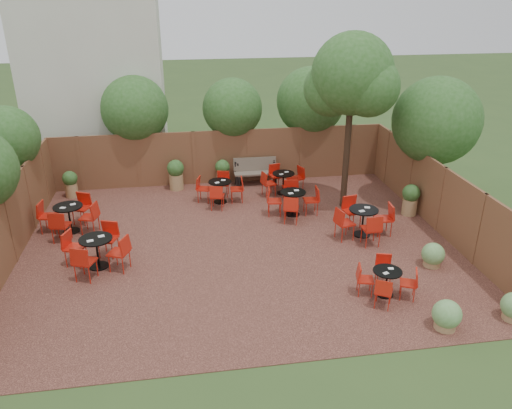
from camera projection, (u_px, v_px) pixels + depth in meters
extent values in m
plane|color=#354F23|center=(239.00, 245.00, 14.16)|extent=(80.00, 80.00, 0.00)
cube|color=#311A14|center=(239.00, 245.00, 14.16)|extent=(12.00, 10.00, 0.02)
cube|color=brown|center=(222.00, 157.00, 18.29)|extent=(12.00, 0.08, 2.00)
cube|color=brown|center=(9.00, 228.00, 12.90)|extent=(0.08, 10.00, 2.00)
cube|color=brown|center=(441.00, 200.00, 14.62)|extent=(0.08, 10.00, 2.00)
cube|color=beige|center=(96.00, 64.00, 19.15)|extent=(5.00, 4.00, 8.00)
sphere|color=#26501A|center=(6.00, 138.00, 14.90)|extent=(1.93, 1.93, 1.93)
sphere|color=#26501A|center=(135.00, 109.00, 17.80)|extent=(2.39, 2.39, 2.39)
sphere|color=#26501A|center=(232.00, 108.00, 18.24)|extent=(2.19, 2.19, 2.19)
sphere|color=#26501A|center=(311.00, 101.00, 18.80)|extent=(2.58, 2.58, 2.58)
sphere|color=#26501A|center=(436.00, 121.00, 15.78)|extent=(2.79, 2.79, 2.79)
cylinder|color=black|center=(348.00, 140.00, 15.72)|extent=(0.25, 0.25, 4.55)
sphere|color=#26501A|center=(353.00, 74.00, 14.90)|extent=(2.48, 2.48, 2.48)
sphere|color=#26501A|center=(332.00, 89.00, 15.39)|extent=(1.74, 1.74, 1.74)
sphere|color=#26501A|center=(369.00, 86.00, 14.72)|extent=(1.81, 1.81, 1.81)
cube|color=brown|center=(257.00, 174.00, 18.28)|extent=(1.49, 0.45, 0.05)
cube|color=brown|center=(256.00, 165.00, 18.35)|extent=(1.49, 0.11, 0.45)
cube|color=black|center=(239.00, 180.00, 18.27)|extent=(0.06, 0.45, 0.40)
cube|color=black|center=(275.00, 178.00, 18.47)|extent=(0.06, 0.45, 0.40)
cube|color=brown|center=(256.00, 173.00, 18.26)|extent=(1.59, 0.50, 0.05)
cube|color=brown|center=(255.00, 164.00, 18.34)|extent=(1.58, 0.14, 0.48)
cube|color=black|center=(236.00, 180.00, 18.26)|extent=(0.07, 0.48, 0.42)
cube|color=black|center=(275.00, 178.00, 18.46)|extent=(0.07, 0.48, 0.42)
cylinder|color=black|center=(99.00, 266.00, 13.02)|extent=(0.49, 0.49, 0.03)
cylinder|color=black|center=(97.00, 253.00, 12.86)|extent=(0.06, 0.06, 0.78)
cylinder|color=black|center=(95.00, 239.00, 12.70)|extent=(0.85, 0.85, 0.03)
cube|color=white|center=(101.00, 236.00, 12.79)|extent=(0.19, 0.16, 0.02)
cube|color=white|center=(90.00, 241.00, 12.55)|extent=(0.19, 0.16, 0.02)
cylinder|color=black|center=(283.00, 193.00, 17.65)|extent=(0.45, 0.45, 0.03)
cylinder|color=black|center=(283.00, 183.00, 17.50)|extent=(0.05, 0.05, 0.71)
cylinder|color=black|center=(283.00, 173.00, 17.36)|extent=(0.77, 0.77, 0.03)
cube|color=white|center=(286.00, 172.00, 17.44)|extent=(0.17, 0.15, 0.02)
cube|color=white|center=(281.00, 174.00, 17.22)|extent=(0.17, 0.15, 0.02)
cylinder|color=black|center=(362.00, 234.00, 14.68)|extent=(0.49, 0.49, 0.03)
cylinder|color=black|center=(363.00, 222.00, 14.52)|extent=(0.06, 0.06, 0.78)
cylinder|color=black|center=(364.00, 210.00, 14.36)|extent=(0.85, 0.85, 0.03)
cube|color=white|center=(367.00, 207.00, 14.45)|extent=(0.16, 0.12, 0.02)
cube|color=white|center=(362.00, 211.00, 14.21)|extent=(0.16, 0.12, 0.02)
cylinder|color=black|center=(385.00, 294.00, 11.83)|extent=(0.39, 0.39, 0.03)
cylinder|color=black|center=(386.00, 283.00, 11.70)|extent=(0.04, 0.04, 0.62)
cylinder|color=black|center=(388.00, 271.00, 11.57)|extent=(0.68, 0.68, 0.03)
cube|color=white|center=(391.00, 268.00, 11.64)|extent=(0.15, 0.13, 0.01)
cube|color=white|center=(386.00, 273.00, 11.45)|extent=(0.15, 0.13, 0.01)
cylinder|color=black|center=(72.00, 231.00, 14.89)|extent=(0.49, 0.49, 0.03)
cylinder|color=black|center=(70.00, 219.00, 14.73)|extent=(0.06, 0.06, 0.78)
cylinder|color=black|center=(68.00, 207.00, 14.57)|extent=(0.85, 0.85, 0.03)
cube|color=white|center=(73.00, 204.00, 14.66)|extent=(0.18, 0.15, 0.02)
cube|color=white|center=(63.00, 208.00, 14.42)|extent=(0.18, 0.15, 0.02)
cylinder|color=black|center=(292.00, 214.00, 15.99)|extent=(0.47, 0.47, 0.03)
cylinder|color=black|center=(293.00, 203.00, 15.84)|extent=(0.05, 0.05, 0.74)
cylinder|color=black|center=(293.00, 192.00, 15.69)|extent=(0.81, 0.81, 0.03)
cube|color=white|center=(296.00, 190.00, 15.78)|extent=(0.16, 0.13, 0.02)
cube|color=white|center=(291.00, 193.00, 15.55)|extent=(0.16, 0.13, 0.02)
cylinder|color=black|center=(221.00, 202.00, 16.92)|extent=(0.45, 0.45, 0.03)
cylinder|color=black|center=(220.00, 192.00, 16.78)|extent=(0.05, 0.05, 0.71)
cylinder|color=black|center=(220.00, 182.00, 16.63)|extent=(0.77, 0.77, 0.03)
cube|color=white|center=(223.00, 180.00, 16.71)|extent=(0.16, 0.13, 0.02)
cube|color=white|center=(217.00, 183.00, 16.49)|extent=(0.16, 0.13, 0.02)
cylinder|color=#9A794D|center=(176.00, 182.00, 17.92)|extent=(0.50, 0.50, 0.57)
sphere|color=#26501A|center=(175.00, 168.00, 17.72)|extent=(0.60, 0.60, 0.60)
cylinder|color=#9A794D|center=(223.00, 178.00, 18.31)|extent=(0.44, 0.44, 0.50)
sphere|color=#26501A|center=(222.00, 167.00, 18.13)|extent=(0.53, 0.53, 0.53)
cylinder|color=#9A794D|center=(72.00, 190.00, 17.29)|extent=(0.42, 0.42, 0.49)
sphere|color=#26501A|center=(70.00, 178.00, 17.11)|extent=(0.51, 0.51, 0.51)
cylinder|color=#9A794D|center=(409.00, 207.00, 15.92)|extent=(0.46, 0.46, 0.53)
sphere|color=#26501A|center=(411.00, 193.00, 15.73)|extent=(0.55, 0.55, 0.55)
cylinder|color=#9A794D|center=(445.00, 324.00, 10.64)|extent=(0.45, 0.45, 0.21)
sphere|color=#5C8F4A|center=(447.00, 314.00, 10.54)|extent=(0.62, 0.62, 0.62)
cylinder|color=#9A794D|center=(432.00, 262.00, 13.04)|extent=(0.43, 0.43, 0.20)
sphere|color=#5C8F4A|center=(433.00, 254.00, 12.94)|extent=(0.59, 0.59, 0.59)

